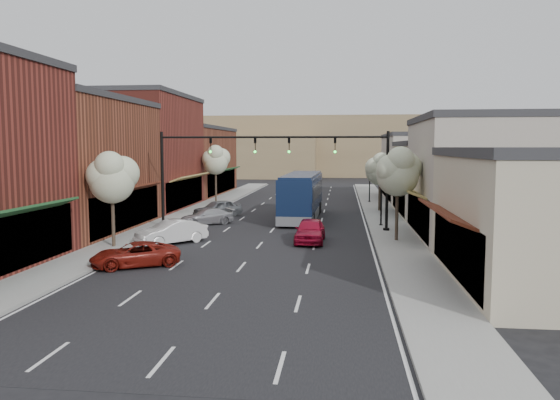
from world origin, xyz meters
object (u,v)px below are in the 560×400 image
(signal_mast_right, at_px, (353,166))
(tree_right_near, at_px, (399,171))
(parked_car_c, at_px, (206,217))
(lamp_post_far, at_px, (370,175))
(parked_car_a, at_px, (135,255))
(signal_mast_left, at_px, (194,165))
(parked_car_d, at_px, (218,208))
(parked_car_b, at_px, (171,232))
(tree_left_near, at_px, (112,176))
(tree_right_far, at_px, (380,168))
(coach_bus, at_px, (302,195))
(tree_left_far, at_px, (216,159))
(lamp_post_near, at_px, (382,187))
(red_hatchback, at_px, (310,230))

(signal_mast_right, bearing_deg, tree_right_near, -56.09)
(signal_mast_right, distance_m, parked_car_c, 11.94)
(lamp_post_far, relative_size, parked_car_a, 1.02)
(signal_mast_left, bearing_deg, parked_car_d, 89.35)
(parked_car_d, bearing_deg, parked_car_b, -44.81)
(tree_left_near, xyz_separation_m, parked_car_b, (2.81, 1.98, -3.49))
(tree_right_far, relative_size, parked_car_b, 1.23)
(signal_mast_left, relative_size, parked_car_b, 1.86)
(signal_mast_right, bearing_deg, coach_bus, 121.18)
(tree_left_far, bearing_deg, coach_bus, -48.94)
(tree_left_near, distance_m, tree_left_far, 26.00)
(tree_left_far, distance_m, coach_bus, 15.26)
(tree_right_near, bearing_deg, tree_left_far, 127.04)
(lamp_post_near, bearing_deg, red_hatchback, -124.33)
(lamp_post_far, xyz_separation_m, parked_car_d, (-13.34, -13.15, -2.28))
(signal_mast_right, relative_size, tree_left_far, 1.34)
(lamp_post_far, bearing_deg, tree_left_near, -119.78)
(tree_right_far, bearing_deg, lamp_post_far, 93.88)
(tree_left_far, distance_m, parked_car_d, 12.07)
(tree_right_near, bearing_deg, signal_mast_left, 163.81)
(lamp_post_near, bearing_deg, coach_bus, 146.36)
(lamp_post_near, bearing_deg, tree_right_far, 86.69)
(lamp_post_far, height_order, parked_car_c, lamp_post_far)
(parked_car_c, bearing_deg, tree_right_near, 31.29)
(lamp_post_near, height_order, coach_bus, lamp_post_near)
(tree_right_far, distance_m, lamp_post_far, 8.13)
(lamp_post_near, relative_size, parked_car_b, 1.00)
(coach_bus, bearing_deg, tree_right_far, 39.57)
(tree_left_near, relative_size, red_hatchback, 1.30)
(tree_right_near, distance_m, parked_car_c, 15.63)
(lamp_post_far, bearing_deg, tree_right_near, -88.70)
(tree_right_far, xyz_separation_m, parked_car_a, (-13.60, -24.42, -3.39))
(parked_car_b, bearing_deg, tree_left_far, 138.25)
(parked_car_b, relative_size, parked_car_d, 1.04)
(tree_left_far, distance_m, red_hatchback, 25.46)
(tree_right_near, relative_size, lamp_post_near, 1.34)
(tree_right_far, xyz_separation_m, lamp_post_far, (-0.55, 8.06, -0.99))
(tree_left_far, relative_size, lamp_post_far, 1.38)
(tree_right_near, xyz_separation_m, parked_car_a, (-13.60, -8.42, -3.85))
(signal_mast_left, xyz_separation_m, lamp_post_far, (13.42, 20.00, -1.62))
(tree_right_near, xyz_separation_m, coach_bus, (-6.73, 10.67, -2.52))
(red_hatchback, xyz_separation_m, parked_car_b, (-8.40, -1.49, -0.02))
(tree_left_far, xyz_separation_m, parked_car_c, (2.87, -15.60, -4.00))
(tree_right_near, distance_m, tree_right_far, 16.01)
(parked_car_b, relative_size, parked_car_c, 1.07)
(tree_left_near, distance_m, red_hatchback, 12.24)
(tree_right_near, height_order, tree_right_far, tree_right_near)
(parked_car_a, bearing_deg, tree_left_near, -174.92)
(red_hatchback, height_order, parked_car_c, red_hatchback)
(tree_right_near, relative_size, parked_car_b, 1.35)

